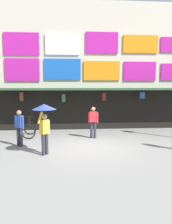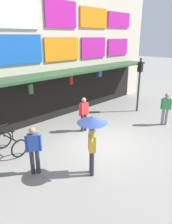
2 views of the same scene
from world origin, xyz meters
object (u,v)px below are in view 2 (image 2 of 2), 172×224
at_px(pedestrian_in_red, 34,148).
at_px(bicycle_parked, 11,143).
at_px(pedestrian_in_purple, 84,113).
at_px(traffic_light_far, 139,77).
at_px(pedestrian_in_green, 166,107).
at_px(pedestrian_with_umbrella, 92,129).

bearing_deg(pedestrian_in_red, bicycle_parked, 86.69).
bearing_deg(pedestrian_in_purple, traffic_light_far, -2.86).
bearing_deg(traffic_light_far, pedestrian_in_purple, 177.14).
relative_size(pedestrian_in_purple, pedestrian_in_red, 1.00).
bearing_deg(pedestrian_in_green, bicycle_parked, 156.67).
xyz_separation_m(pedestrian_in_green, pedestrian_with_umbrella, (-5.79, -0.24, 0.69)).
relative_size(bicycle_parked, pedestrian_with_umbrella, 0.59).
xyz_separation_m(pedestrian_with_umbrella, pedestrian_in_red, (-1.30, 1.37, -0.69)).
bearing_deg(pedestrian_in_purple, pedestrian_with_umbrella, -130.54).
relative_size(bicycle_parked, pedestrian_in_red, 0.73).
relative_size(pedestrian_in_green, pedestrian_with_umbrella, 0.81).
bearing_deg(pedestrian_in_red, pedestrian_in_purple, 19.79).
xyz_separation_m(pedestrian_in_green, pedestrian_in_purple, (-3.52, 2.42, 0.00)).
bearing_deg(pedestrian_with_umbrella, bicycle_parked, 110.17).
bearing_deg(pedestrian_in_green, pedestrian_in_purple, 145.46).
height_order(pedestrian_in_green, pedestrian_in_purple, same).
height_order(traffic_light_far, pedestrian_with_umbrella, traffic_light_far).
relative_size(pedestrian_in_green, pedestrian_in_purple, 1.00).
bearing_deg(pedestrian_in_red, pedestrian_with_umbrella, -46.46).
relative_size(pedestrian_with_umbrella, pedestrian_in_red, 1.24).
relative_size(bicycle_parked, pedestrian_in_purple, 0.73).
height_order(bicycle_parked, pedestrian_in_red, pedestrian_in_red).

